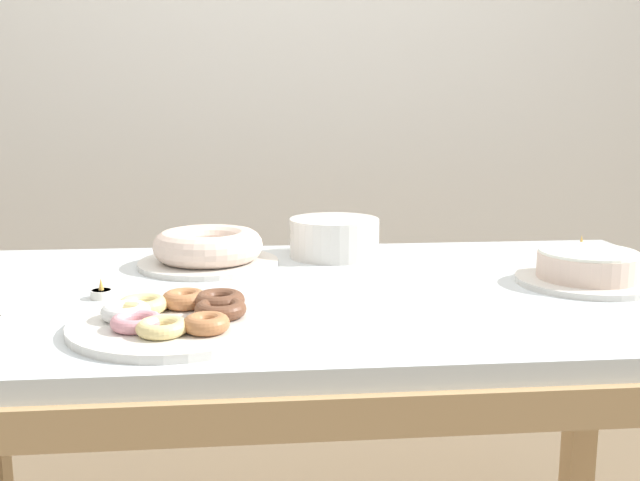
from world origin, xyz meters
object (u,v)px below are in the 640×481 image
pastry_platter (177,318)px  tealight_left_edge (102,293)px  cake_chocolate_round (587,269)px  plate_stack (334,237)px  tealight_right_edge (581,246)px  cake_golden_bundt (208,249)px

pastry_platter → tealight_left_edge: size_ratio=8.42×
pastry_platter → tealight_left_edge: pastry_platter is taller
cake_chocolate_round → plate_stack: bearing=146.1°
cake_chocolate_round → tealight_right_edge: size_ratio=6.88×
plate_stack → cake_golden_bundt: bearing=-165.3°
tealight_left_edge → tealight_right_edge: bearing=17.8°
tealight_left_edge → cake_golden_bundt: bearing=55.4°
cake_chocolate_round → tealight_right_edge: 0.36m
cake_golden_bundt → tealight_left_edge: 0.32m
cake_chocolate_round → pastry_platter: 0.81m
plate_stack → pastry_platter: bearing=-120.7°
tealight_right_edge → cake_golden_bundt: bearing=-174.5°
cake_golden_bundt → tealight_right_edge: cake_golden_bundt is taller
cake_chocolate_round → tealight_left_edge: cake_chocolate_round is taller
cake_golden_bundt → cake_chocolate_round: bearing=-17.5°
cake_chocolate_round → plate_stack: size_ratio=1.31×
tealight_right_edge → plate_stack: bearing=-179.0°
pastry_platter → tealight_left_edge: 0.25m
cake_chocolate_round → pastry_platter: cake_chocolate_round is taller
tealight_left_edge → tealight_right_edge: (1.08, 0.35, 0.00)m
pastry_platter → cake_chocolate_round: bearing=15.3°
cake_golden_bundt → plate_stack: (0.29, 0.08, 0.01)m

